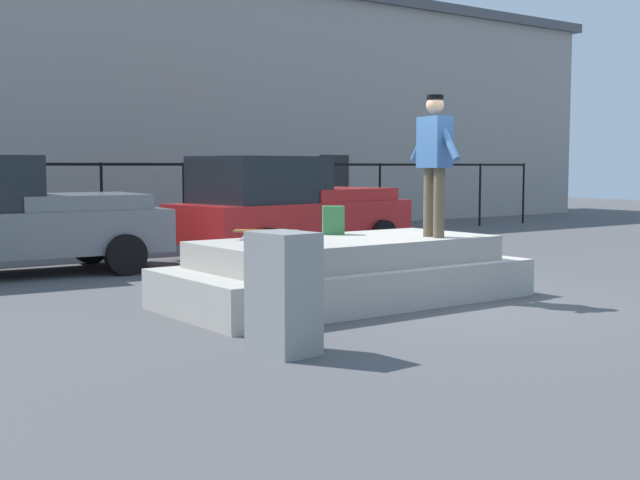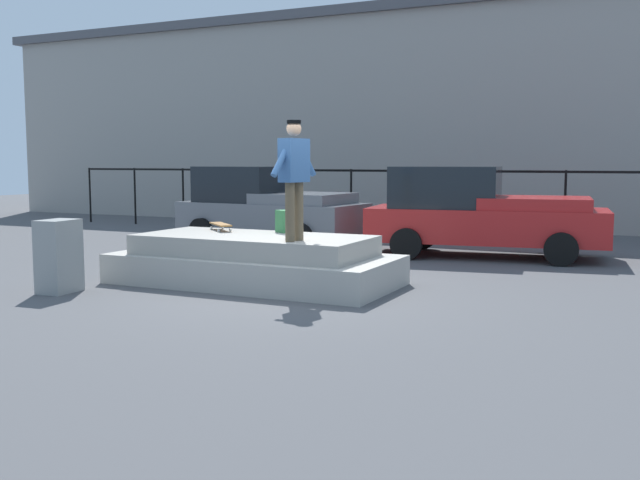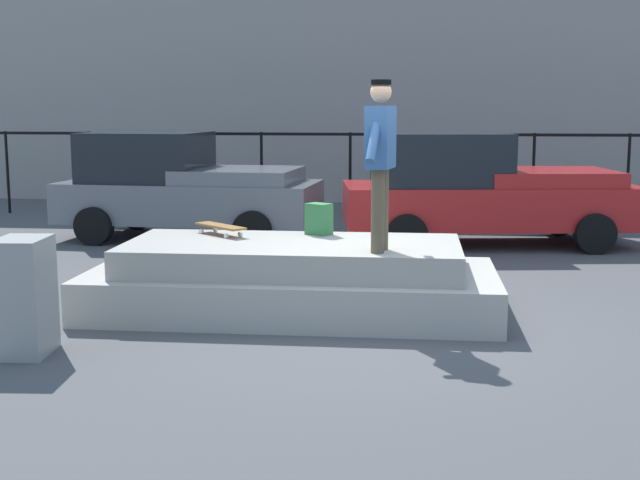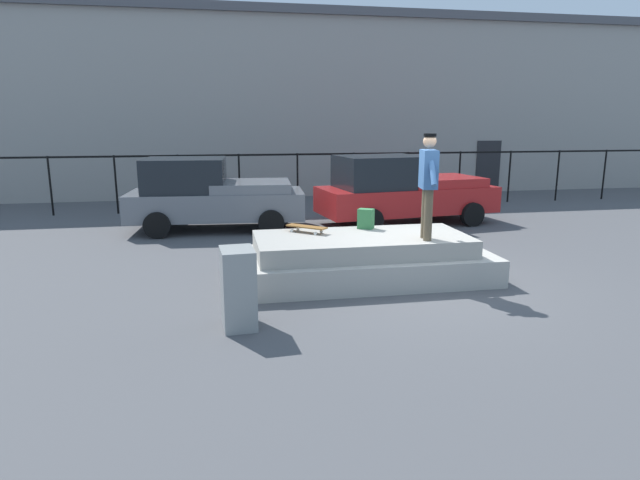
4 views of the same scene
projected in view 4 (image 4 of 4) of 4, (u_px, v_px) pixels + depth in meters
ground_plane at (422, 283)px, 9.51m from camera, size 60.00×60.00×0.00m
concrete_ledge at (362, 259)px, 9.67m from camera, size 4.56×2.09×0.79m
skateboarder at (428, 178)px, 9.06m from camera, size 0.32×1.03×1.78m
skateboard at (307, 227)px, 9.81m from camera, size 0.71×0.67×0.12m
backpack at (366, 219)px, 10.16m from camera, size 0.34×0.32×0.37m
car_grey_pickup_near at (211, 195)px, 13.92m from camera, size 4.53×2.34×1.85m
car_red_pickup_mid at (401, 190)px, 14.74m from camera, size 4.98×2.58×1.86m
utility_box at (238, 288)px, 7.37m from camera, size 0.48×0.63×1.10m
fence_row at (326, 170)px, 17.47m from camera, size 24.06×0.06×1.76m
warehouse_building at (299, 106)px, 22.54m from camera, size 36.13×6.37×6.71m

